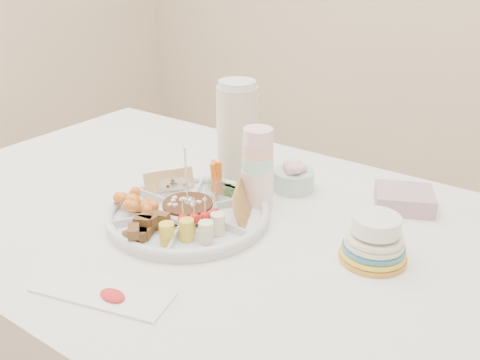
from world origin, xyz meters
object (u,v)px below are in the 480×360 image
Objects in this scene: party_tray at (188,211)px; thermos at (237,131)px; plate_stack at (374,241)px; dining_table at (197,330)px.

party_tray is 0.28m from thermos.
thermos is at bearing 161.09° from plate_stack.
plate_stack reaches higher than party_tray.
dining_table is at bearing -87.65° from thermos.
party_tray is 0.44m from plate_stack.
party_tray is (0.03, -0.05, 0.40)m from dining_table.
dining_table is 4.00× the size of party_tray.
dining_table is 0.62m from plate_stack.
plate_stack is (0.46, -0.16, -0.10)m from thermos.
thermos is 0.50m from plate_stack.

